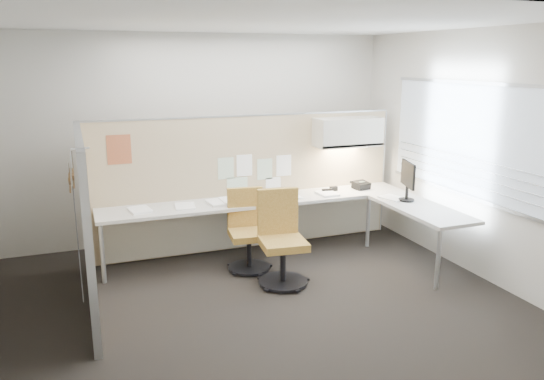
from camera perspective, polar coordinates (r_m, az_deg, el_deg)
name	(u,v)px	position (r m, az deg, el deg)	size (l,w,h in m)	color
floor	(246,302)	(5.66, -2.82, -11.91)	(5.50, 4.50, 0.01)	black
ceiling	(242,20)	(5.11, -3.21, 17.77)	(5.50, 4.50, 0.01)	white
wall_back	(194,139)	(7.35, -8.39, 5.48)	(5.50, 0.02, 2.80)	beige
wall_front	(360,242)	(3.21, 9.40, -5.56)	(5.50, 0.02, 2.80)	beige
wall_right	(470,153)	(6.57, 20.55, 3.74)	(0.02, 4.50, 2.80)	beige
window_pane	(470,140)	(6.53, 20.49, 5.03)	(0.01, 2.80, 1.30)	#96A1AE
partition_back	(247,183)	(6.97, -2.66, 0.76)	(4.10, 0.06, 1.75)	tan
partition_left	(86,223)	(5.59, -19.40, -3.38)	(0.06, 2.20, 1.75)	tan
desk	(288,209)	(6.74, 1.71, -2.10)	(4.00, 2.07, 0.73)	beige
overhead_bin	(348,132)	(7.20, 8.15, 6.19)	(0.90, 0.36, 0.38)	beige
task_light_strip	(347,148)	(7.23, 8.09, 4.54)	(0.60, 0.06, 0.02)	#FFEABF
pinned_papers	(254,171)	(6.93, -1.96, 2.03)	(1.01, 0.00, 0.47)	#8CBF8C
poster	(119,150)	(6.53, -16.13, 4.20)	(0.28, 0.00, 0.35)	#FF6020
chair_left	(281,241)	(5.93, 1.01, -5.53)	(0.55, 0.56, 1.04)	black
chair_right	(248,233)	(6.35, -2.64, -4.61)	(0.50, 0.51, 0.95)	black
monitor	(408,179)	(6.79, 14.39, 1.20)	(0.20, 0.46, 0.49)	black
phone	(361,185)	(7.34, 9.52, 0.50)	(0.24, 0.23, 0.12)	black
stapler	(327,191)	(7.09, 5.95, -0.08)	(0.14, 0.04, 0.05)	black
tape_dispenser	(334,189)	(7.19, 6.64, 0.15)	(0.10, 0.06, 0.06)	black
coat_hook	(73,192)	(4.52, -20.62, -0.20)	(0.18, 0.42, 1.28)	silver
paper_stack_0	(140,210)	(6.39, -14.04, -2.10)	(0.23, 0.30, 0.03)	white
paper_stack_1	(185,206)	(6.45, -9.33, -1.73)	(0.23, 0.30, 0.02)	white
paper_stack_2	(231,201)	(6.56, -4.48, -1.20)	(0.23, 0.30, 0.05)	white
paper_stack_3	(291,196)	(6.84, 2.01, -0.68)	(0.23, 0.30, 0.01)	white
paper_stack_4	(327,194)	(6.99, 5.95, -0.38)	(0.23, 0.30, 0.03)	white
paper_stack_5	(392,198)	(6.92, 12.82, -0.83)	(0.23, 0.30, 0.02)	white
paper_stack_6	(218,203)	(6.53, -5.86, -1.36)	(0.23, 0.30, 0.03)	white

